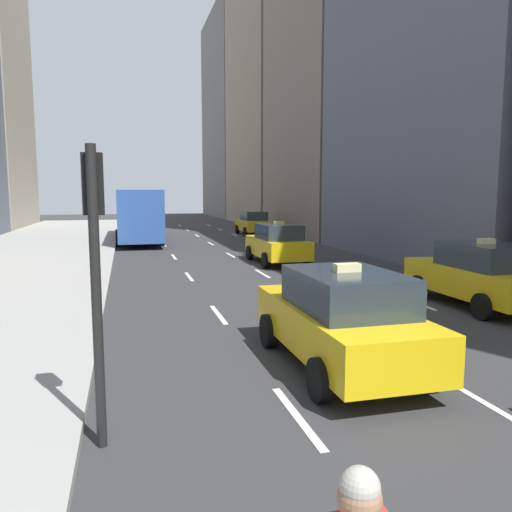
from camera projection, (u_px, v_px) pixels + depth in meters
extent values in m
cube|color=#9E9E99|center=(26.00, 257.00, 23.37)|extent=(8.00, 66.00, 0.15)
cube|color=white|center=(297.00, 416.00, 6.84)|extent=(0.12, 2.00, 0.01)
cube|color=white|center=(218.00, 315.00, 12.60)|extent=(0.12, 2.00, 0.01)
cube|color=white|center=(189.00, 277.00, 18.36)|extent=(0.12, 2.00, 0.01)
cube|color=white|center=(174.00, 257.00, 24.12)|extent=(0.12, 2.00, 0.01)
cube|color=white|center=(164.00, 245.00, 29.88)|extent=(0.12, 2.00, 0.01)
cube|color=white|center=(158.00, 236.00, 35.64)|extent=(0.12, 2.00, 0.01)
cube|color=white|center=(154.00, 231.00, 41.40)|extent=(0.12, 2.00, 0.01)
cube|color=white|center=(150.00, 226.00, 47.16)|extent=(0.12, 2.00, 0.01)
cube|color=white|center=(472.00, 396.00, 7.54)|extent=(0.12, 2.00, 0.01)
cube|color=white|center=(322.00, 308.00, 13.30)|extent=(0.12, 2.00, 0.01)
cube|color=white|center=(262.00, 274.00, 19.06)|extent=(0.12, 2.00, 0.01)
cube|color=white|center=(230.00, 255.00, 24.82)|extent=(0.12, 2.00, 0.01)
cube|color=white|center=(211.00, 244.00, 30.58)|extent=(0.12, 2.00, 0.01)
cube|color=white|center=(197.00, 236.00, 36.34)|extent=(0.12, 2.00, 0.01)
cube|color=white|center=(187.00, 230.00, 42.10)|extent=(0.12, 2.00, 0.01)
cube|color=white|center=(180.00, 226.00, 47.87)|extent=(0.12, 2.00, 0.01)
cube|color=white|center=(415.00, 302.00, 14.00)|extent=(0.12, 2.00, 0.01)
cube|color=white|center=(330.00, 271.00, 19.76)|extent=(0.12, 2.00, 0.01)
cube|color=white|center=(284.00, 253.00, 25.52)|extent=(0.12, 2.00, 0.01)
cube|color=white|center=(255.00, 242.00, 31.28)|extent=(0.12, 2.00, 0.01)
cube|color=white|center=(235.00, 235.00, 37.05)|extent=(0.12, 2.00, 0.01)
cube|color=white|center=(220.00, 229.00, 42.81)|extent=(0.12, 2.00, 0.01)
cube|color=white|center=(209.00, 225.00, 48.57)|extent=(0.12, 2.00, 0.01)
cube|color=slate|center=(446.00, 42.00, 22.70)|extent=(6.00, 14.69, 19.77)
cube|color=gray|center=(270.00, 76.00, 49.95)|extent=(6.00, 15.59, 29.55)
cube|color=slate|center=(234.00, 117.00, 66.40)|extent=(6.00, 17.58, 26.40)
cube|color=yellow|center=(339.00, 327.00, 8.80)|extent=(1.80, 4.40, 0.76)
cube|color=#28333D|center=(347.00, 290.00, 8.46)|extent=(1.58, 2.29, 0.64)
cube|color=#F2E599|center=(347.00, 268.00, 8.41)|extent=(0.44, 0.20, 0.14)
cylinder|color=black|center=(269.00, 331.00, 9.93)|extent=(0.22, 0.66, 0.66)
cylinder|color=black|center=(352.00, 325.00, 10.38)|extent=(0.22, 0.66, 0.66)
cylinder|color=black|center=(320.00, 380.00, 7.31)|extent=(0.22, 0.66, 0.66)
cylinder|color=black|center=(428.00, 369.00, 7.76)|extent=(0.22, 0.66, 0.66)
cube|color=yellow|center=(277.00, 247.00, 21.89)|extent=(1.80, 4.40, 0.76)
cube|color=#28333D|center=(279.00, 232.00, 21.55)|extent=(1.58, 2.29, 0.64)
cube|color=#F2E599|center=(279.00, 223.00, 21.50)|extent=(0.44, 0.20, 0.14)
cylinder|color=black|center=(250.00, 253.00, 23.02)|extent=(0.22, 0.66, 0.66)
cylinder|color=black|center=(287.00, 252.00, 23.47)|extent=(0.22, 0.66, 0.66)
cylinder|color=black|center=(266.00, 260.00, 20.40)|extent=(0.22, 0.66, 0.66)
cylinder|color=black|center=(307.00, 259.00, 20.85)|extent=(0.22, 0.66, 0.66)
cube|color=yellow|center=(477.00, 280.00, 13.53)|extent=(1.80, 4.40, 0.76)
cube|color=#28333D|center=(486.00, 256.00, 13.19)|extent=(1.58, 2.29, 0.64)
cube|color=#F2E599|center=(486.00, 241.00, 13.14)|extent=(0.44, 0.20, 0.14)
cylinder|color=black|center=(419.00, 286.00, 14.66)|extent=(0.22, 0.66, 0.66)
cylinder|color=black|center=(471.00, 284.00, 15.11)|extent=(0.22, 0.66, 0.66)
cylinder|color=black|center=(483.00, 307.00, 12.04)|extent=(0.22, 0.66, 0.66)
cube|color=yellow|center=(253.00, 225.00, 37.28)|extent=(1.80, 4.40, 0.76)
cube|color=#28333D|center=(254.00, 216.00, 36.94)|extent=(1.58, 2.29, 0.64)
cube|color=#F2E599|center=(254.00, 211.00, 36.89)|extent=(0.44, 0.20, 0.14)
cylinder|color=black|center=(237.00, 229.00, 38.41)|extent=(0.22, 0.66, 0.66)
cylinder|color=black|center=(260.00, 229.00, 38.86)|extent=(0.22, 0.66, 0.66)
cylinder|color=black|center=(245.00, 232.00, 35.79)|extent=(0.22, 0.66, 0.66)
cylinder|color=black|center=(270.00, 231.00, 36.24)|extent=(0.22, 0.66, 0.66)
cube|color=#2D519E|center=(138.00, 213.00, 32.05)|extent=(2.50, 11.60, 2.90)
cube|color=#28333D|center=(136.00, 206.00, 37.53)|extent=(2.30, 0.12, 1.40)
cube|color=#28333D|center=(119.00, 208.00, 31.70)|extent=(0.08, 9.86, 1.10)
cube|color=yellow|center=(136.00, 194.00, 37.42)|extent=(1.50, 0.10, 0.36)
cylinder|color=black|center=(120.00, 230.00, 35.35)|extent=(0.30, 1.00, 1.00)
cylinder|color=black|center=(155.00, 229.00, 35.98)|extent=(0.30, 1.00, 1.00)
cylinder|color=black|center=(118.00, 238.00, 28.83)|extent=(0.30, 1.00, 1.00)
cylinder|color=black|center=(162.00, 237.00, 29.46)|extent=(0.30, 1.00, 1.00)
sphere|color=#9E7051|center=(360.00, 499.00, 2.39)|extent=(0.22, 0.22, 0.22)
sphere|color=#B2AD9E|center=(360.00, 487.00, 2.38)|extent=(0.20, 0.20, 0.20)
cylinder|color=black|center=(97.00, 300.00, 5.82)|extent=(0.12, 0.12, 3.60)
cube|color=black|center=(93.00, 184.00, 5.83)|extent=(0.24, 0.20, 0.72)
sphere|color=red|center=(93.00, 165.00, 5.91)|extent=(0.14, 0.14, 0.14)
sphere|color=#4C3F14|center=(93.00, 184.00, 5.94)|extent=(0.14, 0.14, 0.14)
sphere|color=#198C2D|center=(94.00, 204.00, 5.96)|extent=(0.14, 0.14, 0.14)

